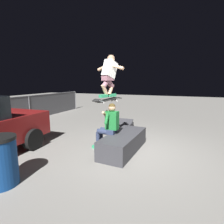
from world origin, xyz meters
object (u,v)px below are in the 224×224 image
object	(u,v)px
ledge_box_main	(124,142)
trash_bin	(1,161)
skateboard	(108,100)
kicker_ramp	(121,127)
person_sitting_on_ledge	(109,124)
skater_airborne	(109,74)

from	to	relation	value
ledge_box_main	trash_bin	world-z (taller)	trash_bin
skateboard	kicker_ramp	distance (m)	2.57
person_sitting_on_ledge	trash_bin	xyz separation A→B (m)	(-2.34, 1.14, -0.26)
skateboard	person_sitting_on_ledge	bearing A→B (deg)	-133.67
person_sitting_on_ledge	skateboard	distance (m)	0.68
skater_airborne	kicker_ramp	world-z (taller)	skater_airborne
ledge_box_main	kicker_ramp	bearing A→B (deg)	20.48
skateboard	kicker_ramp	size ratio (longest dim) A/B	0.97
kicker_ramp	skater_airborne	bearing A→B (deg)	-170.32
skater_airborne	kicker_ramp	bearing A→B (deg)	9.68
ledge_box_main	skater_airborne	xyz separation A→B (m)	(0.02, 0.44, 1.86)
ledge_box_main	skateboard	xyz separation A→B (m)	(-0.03, 0.46, 1.17)
person_sitting_on_ledge	skateboard	xyz separation A→B (m)	(0.03, 0.03, 0.68)
skateboard	skater_airborne	size ratio (longest dim) A/B	0.92
skateboard	ledge_box_main	bearing A→B (deg)	-86.28
ledge_box_main	trash_bin	size ratio (longest dim) A/B	2.04
skater_airborne	ledge_box_main	bearing A→B (deg)	-93.20
skateboard	trash_bin	distance (m)	2.78
kicker_ramp	trash_bin	bearing A→B (deg)	170.41
person_sitting_on_ledge	skateboard	bearing A→B (deg)	46.33
skateboard	trash_bin	xyz separation A→B (m)	(-2.37, 1.11, -0.94)
ledge_box_main	skater_airborne	distance (m)	1.91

